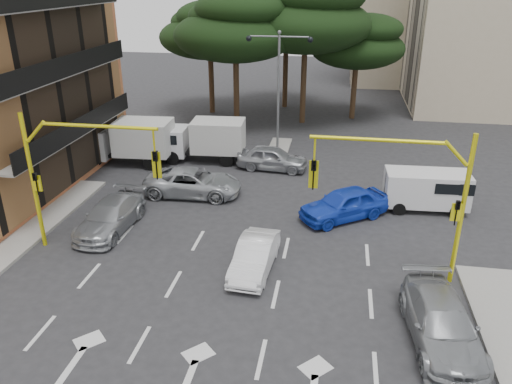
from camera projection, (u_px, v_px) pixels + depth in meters
ground at (224, 289)px, 19.04m from camera, size 120.00×120.00×0.00m
median_strip at (277, 152)px, 33.47m from camera, size 1.40×6.00×0.15m
apartment_beige_far at (431, 2)px, 53.49m from camera, size 16.20×12.15×16.70m
pine_left_near at (236, 26)px, 36.44m from camera, size 9.15×9.15×10.23m
pine_center at (307, 14)px, 37.21m from camera, size 9.98×9.98×11.16m
pine_left_far at (210, 29)px, 40.79m from camera, size 8.32×8.32×9.30m
pine_right at (358, 41)px, 39.24m from camera, size 7.49×7.49×8.37m
pine_back at (287, 19)px, 42.31m from camera, size 9.15×9.15×10.23m
signal_mast_right at (415, 187)px, 18.25m from camera, size 5.79×0.37×6.00m
signal_mast_left at (70, 165)px, 20.32m from camera, size 5.79×0.37×6.00m
street_lamp_center at (279, 72)px, 31.33m from camera, size 4.16×0.36×7.77m
car_white_hatch at (255, 256)px, 20.01m from camera, size 1.62×4.02×1.30m
car_blue_compact at (344, 204)px, 24.28m from camera, size 4.70×4.09×1.53m
car_silver_wagon at (110, 216)px, 23.23m from camera, size 2.14×4.83×1.38m
car_silver_cross_a at (193, 182)px, 26.92m from camera, size 5.26×2.54×1.44m
car_silver_cross_b at (272, 158)px, 30.48m from camera, size 4.43×2.08×1.47m
car_silver_parked at (442, 323)px, 16.04m from camera, size 2.50×5.15×1.44m
van_white at (426, 190)px, 25.17m from camera, size 4.16×2.03×2.04m
box_truck_a at (128, 142)px, 31.22m from camera, size 5.80×2.69×2.80m
box_truck_b at (203, 141)px, 31.74m from camera, size 5.53×2.62×2.65m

